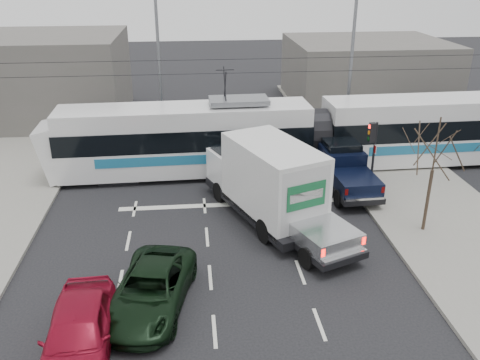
{
  "coord_description": "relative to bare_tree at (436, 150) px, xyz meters",
  "views": [
    {
      "loc": [
        -2.16,
        -15.86,
        10.83
      ],
      "look_at": [
        -0.11,
        4.78,
        1.8
      ],
      "focal_mm": 38.0,
      "sensor_mm": 36.0,
      "label": 1
    }
  ],
  "objects": [
    {
      "name": "rails",
      "position": [
        -7.6,
        7.5,
        -3.78
      ],
      "size": [
        60.0,
        1.6,
        0.03
      ],
      "primitive_type": "cube",
      "color": "#33302D",
      "rests_on": "ground"
    },
    {
      "name": "red_car",
      "position": [
        -13.29,
        -6.17,
        -2.96
      ],
      "size": [
        2.15,
        4.96,
        1.67
      ],
      "primitive_type": "imported",
      "rotation": [
        0.0,
        0.0,
        0.04
      ],
      "color": "maroon",
      "rests_on": "ground"
    },
    {
      "name": "building_left",
      "position": [
        -21.6,
        19.5,
        -0.79
      ],
      "size": [
        14.0,
        10.0,
        6.0
      ],
      "primitive_type": "cube",
      "color": "#625C59",
      "rests_on": "ground"
    },
    {
      "name": "street_lamp_far",
      "position": [
        -11.79,
        13.5,
        1.32
      ],
      "size": [
        2.38,
        0.25,
        9.0
      ],
      "color": "slate",
      "rests_on": "ground"
    },
    {
      "name": "tram",
      "position": [
        -2.98,
        7.72,
        -1.79
      ],
      "size": [
        27.76,
        3.56,
        5.65
      ],
      "rotation": [
        0.0,
        0.0,
        0.03
      ],
      "color": "silver",
      "rests_on": "ground"
    },
    {
      "name": "box_truck",
      "position": [
        -6.59,
        2.08,
        -1.97
      ],
      "size": [
        5.07,
        7.81,
        3.7
      ],
      "rotation": [
        0.0,
        0.0,
        0.38
      ],
      "color": "black",
      "rests_on": "ground"
    },
    {
      "name": "silver_pickup",
      "position": [
        -5.58,
        0.35,
        -2.67
      ],
      "size": [
        4.3,
        6.56,
        2.26
      ],
      "rotation": [
        0.0,
        0.0,
        0.39
      ],
      "color": "black",
      "rests_on": "ground"
    },
    {
      "name": "navy_pickup",
      "position": [
        -2.11,
        4.85,
        -2.67
      ],
      "size": [
        2.29,
        5.48,
        2.27
      ],
      "rotation": [
        0.0,
        0.0,
        0.04
      ],
      "color": "black",
      "rests_on": "ground"
    },
    {
      "name": "building_right",
      "position": [
        4.4,
        21.5,
        -1.29
      ],
      "size": [
        12.0,
        10.0,
        5.0
      ],
      "primitive_type": "cube",
      "color": "#625C59",
      "rests_on": "ground"
    },
    {
      "name": "ground",
      "position": [
        -7.6,
        -2.5,
        -3.79
      ],
      "size": [
        120.0,
        120.0,
        0.0
      ],
      "primitive_type": "plane",
      "color": "black",
      "rests_on": "ground"
    },
    {
      "name": "traffic_signal",
      "position": [
        -1.13,
        4.0,
        -1.05
      ],
      "size": [
        0.44,
        0.44,
        3.6
      ],
      "color": "black",
      "rests_on": "ground"
    },
    {
      "name": "catenary",
      "position": [
        -7.6,
        7.5,
        0.09
      ],
      "size": [
        60.0,
        0.2,
        7.0
      ],
      "color": "black",
      "rests_on": "ground"
    },
    {
      "name": "green_car",
      "position": [
        -11.35,
        -4.05,
        -3.09
      ],
      "size": [
        3.33,
        5.42,
        1.4
      ],
      "primitive_type": "imported",
      "rotation": [
        0.0,
        0.0,
        -0.21
      ],
      "color": "black",
      "rests_on": "ground"
    },
    {
      "name": "street_lamp_near",
      "position": [
        -0.29,
        11.5,
        1.32
      ],
      "size": [
        2.38,
        0.25,
        9.0
      ],
      "color": "slate",
      "rests_on": "ground"
    },
    {
      "name": "bare_tree",
      "position": [
        0.0,
        0.0,
        0.0
      ],
      "size": [
        2.4,
        2.4,
        5.0
      ],
      "color": "#47382B",
      "rests_on": "ground"
    }
  ]
}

